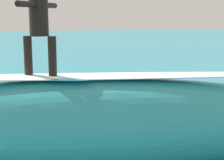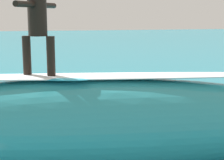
{
  "view_description": "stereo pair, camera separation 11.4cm",
  "coord_description": "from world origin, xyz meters",
  "px_view_note": "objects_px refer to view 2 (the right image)",
  "views": [
    {
      "loc": [
        1.86,
        9.32,
        3.03
      ],
      "look_at": [
        -0.25,
        0.59,
        1.38
      ],
      "focal_mm": 57.64,
      "sensor_mm": 36.0,
      "label": 1
    },
    {
      "loc": [
        1.74,
        9.35,
        3.03
      ],
      "look_at": [
        -0.25,
        0.59,
        1.38
      ],
      "focal_mm": 57.64,
      "sensor_mm": 36.0,
      "label": 2
    }
  ],
  "objects_px": {
    "surfboard_paddling": "(154,108)",
    "surfer_riding": "(38,24)",
    "surfer_paddling": "(155,103)",
    "surfboard_riding": "(40,77)"
  },
  "relations": [
    {
      "from": "surfer_riding",
      "to": "surfer_paddling",
      "type": "relative_size",
      "value": 1.13
    },
    {
      "from": "surfer_paddling",
      "to": "surfboard_paddling",
      "type": "bearing_deg",
      "value": -0.0
    },
    {
      "from": "surfboard_paddling",
      "to": "surfer_paddling",
      "type": "relative_size",
      "value": 1.54
    },
    {
      "from": "surfboard_riding",
      "to": "surfer_riding",
      "type": "height_order",
      "value": "surfer_riding"
    },
    {
      "from": "surfboard_paddling",
      "to": "surfboard_riding",
      "type": "bearing_deg",
      "value": -15.56
    },
    {
      "from": "surfboard_riding",
      "to": "surfboard_paddling",
      "type": "height_order",
      "value": "surfboard_riding"
    },
    {
      "from": "surfboard_paddling",
      "to": "surfer_riding",
      "type": "bearing_deg",
      "value": -15.56
    },
    {
      "from": "surfer_paddling",
      "to": "surfboard_riding",
      "type": "bearing_deg",
      "value": -15.23
    },
    {
      "from": "surfboard_riding",
      "to": "surfboard_paddling",
      "type": "xyz_separation_m",
      "value": [
        -3.69,
        -3.87,
        -1.83
      ]
    },
    {
      "from": "surfboard_riding",
      "to": "surfer_riding",
      "type": "distance_m",
      "value": 0.99
    }
  ]
}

